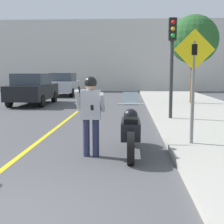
{
  "coord_description": "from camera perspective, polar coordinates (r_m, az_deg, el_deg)",
  "views": [
    {
      "loc": [
        1.71,
        -3.15,
        1.78
      ],
      "look_at": [
        1.33,
        3.71,
        0.89
      ],
      "focal_mm": 50.0,
      "sensor_mm": 36.0,
      "label": 1
    }
  ],
  "objects": [
    {
      "name": "road_center_line",
      "position": [
        9.6,
        -10.82,
        -3.39
      ],
      "size": [
        0.12,
        36.0,
        0.01
      ],
      "color": "yellow",
      "rests_on": "ground"
    },
    {
      "name": "person_biker",
      "position": [
        6.47,
        -3.9,
        0.7
      ],
      "size": [
        0.59,
        0.46,
        1.68
      ],
      "color": "#282D4C",
      "rests_on": "ground"
    },
    {
      "name": "crossing_sign",
      "position": [
        7.25,
        14.67,
        6.46
      ],
      "size": [
        0.91,
        0.08,
        2.57
      ],
      "color": "slate",
      "rests_on": "sidewalk_curb"
    },
    {
      "name": "motorcycle",
      "position": [
        6.78,
        3.42,
        -3.4
      ],
      "size": [
        0.62,
        2.25,
        1.31
      ],
      "color": "black",
      "rests_on": "ground"
    },
    {
      "name": "traffic_light",
      "position": [
        11.15,
        10.93,
        11.26
      ],
      "size": [
        0.26,
        0.3,
        3.45
      ],
      "color": "#2D2D30",
      "rests_on": "sidewalk_curb"
    },
    {
      "name": "building_backdrop",
      "position": [
        29.23,
        -0.19,
        10.24
      ],
      "size": [
        28.0,
        1.2,
        6.45
      ],
      "color": "beige",
      "rests_on": "ground"
    },
    {
      "name": "parked_car_black",
      "position": [
        17.31,
        -14.3,
        4.12
      ],
      "size": [
        1.88,
        4.2,
        1.68
      ],
      "color": "black",
      "rests_on": "ground"
    },
    {
      "name": "street_tree",
      "position": [
        16.94,
        14.74,
        12.64
      ],
      "size": [
        2.5,
        2.5,
        4.52
      ],
      "color": "brown",
      "rests_on": "sidewalk_curb"
    },
    {
      "name": "parked_car_silver",
      "position": [
        23.35,
        -8.83,
        5.05
      ],
      "size": [
        1.88,
        4.2,
        1.68
      ],
      "color": "black",
      "rests_on": "ground"
    }
  ]
}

